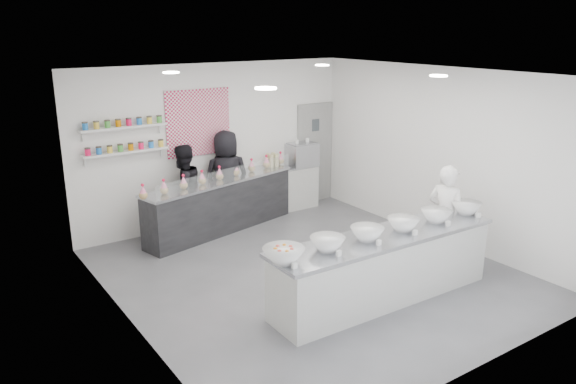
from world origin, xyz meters
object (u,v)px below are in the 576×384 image
object	(u,v)px
espresso_ledge	(290,188)
staff_right	(227,178)
back_bar	(221,206)
woman_prep	(446,217)
staff_left	(183,190)
prep_counter	(383,267)
espresso_machine	(302,155)

from	to	relation	value
espresso_ledge	staff_right	bearing A→B (deg)	-177.00
back_bar	espresso_ledge	size ratio (longest dim) A/B	2.63
woman_prep	staff_right	size ratio (longest dim) A/B	0.91
back_bar	staff_left	size ratio (longest dim) A/B	1.91
back_bar	espresso_ledge	world-z (taller)	back_bar
prep_counter	woman_prep	world-z (taller)	woman_prep
espresso_ledge	espresso_machine	bearing A→B (deg)	0.00
staff_left	prep_counter	bearing A→B (deg)	88.56
staff_left	staff_right	world-z (taller)	staff_right
back_bar	staff_right	distance (m)	0.56
prep_counter	staff_right	world-z (taller)	staff_right
prep_counter	woman_prep	xyz separation A→B (m)	(1.53, 0.27, 0.35)
espresso_machine	staff_right	distance (m)	1.80
espresso_ledge	staff_right	xyz separation A→B (m)	(-1.50, -0.08, 0.46)
espresso_machine	woman_prep	xyz separation A→B (m)	(0.04, -3.72, -0.29)
staff_left	staff_right	xyz separation A→B (m)	(0.88, 0.00, 0.08)
espresso_ledge	prep_counter	bearing A→B (deg)	-106.89
prep_counter	espresso_ledge	size ratio (longest dim) A/B	2.90
prep_counter	espresso_machine	distance (m)	4.30
prep_counter	espresso_ledge	distance (m)	4.16
staff_left	staff_right	distance (m)	0.88
back_bar	staff_left	xyz separation A→B (m)	(-0.60, 0.25, 0.34)
espresso_machine	woman_prep	size ratio (longest dim) A/B	0.36
espresso_machine	staff_left	bearing A→B (deg)	-178.31
espresso_machine	woman_prep	bearing A→B (deg)	-89.43
espresso_ledge	espresso_machine	distance (m)	0.73
back_bar	staff_right	size ratio (longest dim) A/B	1.73
back_bar	espresso_ledge	bearing A→B (deg)	-2.63
woman_prep	staff_right	world-z (taller)	staff_right
prep_counter	espresso_ledge	xyz separation A→B (m)	(1.21, 3.98, -0.03)
espresso_ledge	staff_left	bearing A→B (deg)	-178.10
prep_counter	espresso_ledge	world-z (taller)	prep_counter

